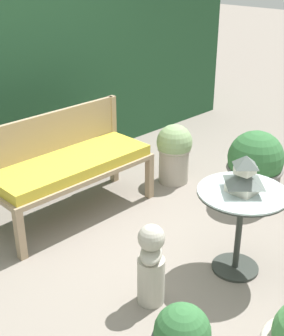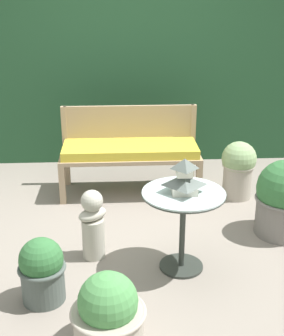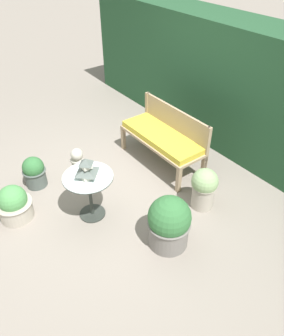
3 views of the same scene
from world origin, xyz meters
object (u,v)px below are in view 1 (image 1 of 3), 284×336
potted_plant_bench_right (174,152)px  garden_bust (151,265)px  pagoda_birdhouse (244,176)px  patio_table (241,209)px  potted_plant_table_near (255,168)px  garden_bench (72,168)px

potted_plant_bench_right → garden_bust: bearing=-143.1°
garden_bust → potted_plant_bench_right: (1.43, 1.07, 0.03)m
potted_plant_bench_right → pagoda_birdhouse: bearing=-120.5°
potted_plant_bench_right → patio_table: bearing=-120.5°
patio_table → potted_plant_bench_right: bearing=59.5°
garden_bust → patio_table: bearing=-53.1°
potted_plant_table_near → garden_bust: bearing=-170.0°
garden_bench → patio_table: 1.49m
pagoda_birdhouse → garden_bust: bearing=164.1°
pagoda_birdhouse → potted_plant_table_near: bearing=26.9°
potted_plant_table_near → patio_table: bearing=-153.1°
garden_bust → pagoda_birdhouse: bearing=-53.1°
garden_bench → garden_bust: 1.31m
patio_table → pagoda_birdhouse: (0.00, -0.00, 0.25)m
patio_table → potted_plant_bench_right: 1.48m
pagoda_birdhouse → garden_bench: bearing=103.5°
patio_table → potted_plant_table_near: bearing=26.9°
potted_plant_bench_right → potted_plant_table_near: bearing=-75.1°
garden_bench → garden_bust: garden_bust is taller
potted_plant_bench_right → potted_plant_table_near: potted_plant_table_near is taller
pagoda_birdhouse → potted_plant_table_near: pagoda_birdhouse is taller
garden_bust → potted_plant_bench_right: potted_plant_bench_right is taller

